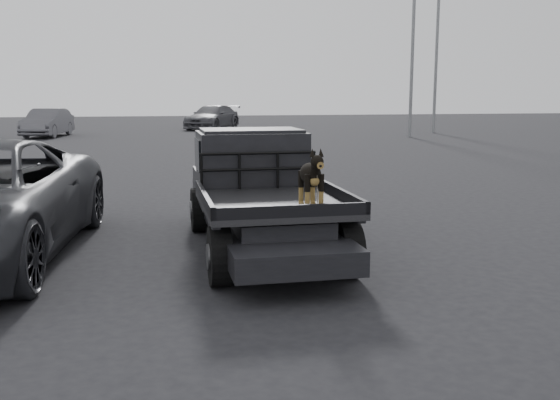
{
  "coord_description": "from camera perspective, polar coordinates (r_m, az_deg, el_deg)",
  "views": [
    {
      "loc": [
        -1.82,
        -7.32,
        2.38
      ],
      "look_at": [
        -0.37,
        -0.41,
        1.16
      ],
      "focal_mm": 40.0,
      "sensor_mm": 36.0,
      "label": 1
    }
  ],
  "objects": [
    {
      "name": "distant_car_a",
      "position": [
        36.89,
        -20.49,
        6.64
      ],
      "size": [
        2.4,
        4.88,
        1.54
      ],
      "primitive_type": "imported",
      "rotation": [
        0.0,
        0.0,
        -0.17
      ],
      "color": "#54545A",
      "rests_on": "ground"
    },
    {
      "name": "ute_cab",
      "position": [
        10.33,
        -2.68,
        4.08
      ],
      "size": [
        1.72,
        1.3,
        0.88
      ],
      "primitive_type": null,
      "color": "black",
      "rests_on": "flatbed_ute"
    },
    {
      "name": "ground",
      "position": [
        7.91,
        2.07,
        -7.75
      ],
      "size": [
        120.0,
        120.0,
        0.0
      ],
      "primitive_type": "plane",
      "color": "black",
      "rests_on": "ground"
    },
    {
      "name": "headache_rack",
      "position": [
        9.62,
        -1.96,
        2.67
      ],
      "size": [
        1.8,
        0.08,
        0.55
      ],
      "primitive_type": null,
      "color": "black",
      "rests_on": "flatbed_ute"
    },
    {
      "name": "flatbed_ute",
      "position": [
        9.54,
        -1.73,
        -1.85
      ],
      "size": [
        2.0,
        5.4,
        0.92
      ],
      "primitive_type": null,
      "color": "black",
      "rests_on": "ground"
    },
    {
      "name": "dog",
      "position": [
        8.06,
        2.83,
        1.97
      ],
      "size": [
        0.32,
        0.6,
        0.74
      ],
      "primitive_type": null,
      "color": "black",
      "rests_on": "flatbed_ute"
    },
    {
      "name": "distant_car_b",
      "position": [
        42.4,
        -6.21,
        7.54
      ],
      "size": [
        4.65,
        5.83,
        1.58
      ],
      "primitive_type": "imported",
      "rotation": [
        0.0,
        0.0,
        -0.53
      ],
      "color": "#48484D",
      "rests_on": "ground"
    }
  ]
}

